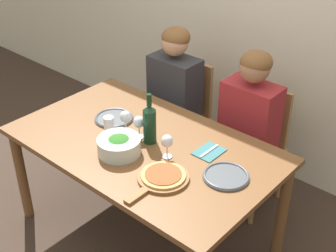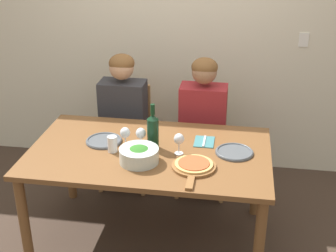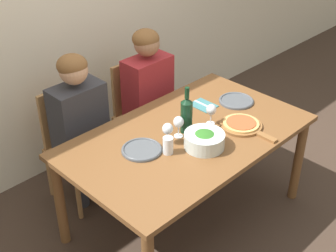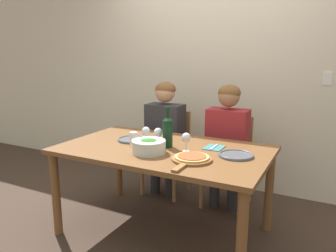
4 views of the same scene
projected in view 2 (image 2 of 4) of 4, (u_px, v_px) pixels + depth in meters
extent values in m
plane|color=#3D2D23|center=(151.00, 237.00, 3.54)|extent=(40.00, 40.00, 0.00)
cube|color=beige|center=(176.00, 23.00, 4.10)|extent=(10.00, 0.05, 2.70)
cube|color=white|center=(304.00, 40.00, 3.96)|extent=(0.08, 0.01, 0.12)
cube|color=brown|center=(149.00, 152.00, 3.24)|extent=(1.66, 0.99, 0.04)
cylinder|color=brown|center=(24.00, 223.00, 3.11)|extent=(0.07, 0.07, 0.71)
cylinder|color=brown|center=(259.00, 247.00, 2.89)|extent=(0.07, 0.07, 0.71)
cylinder|color=brown|center=(70.00, 160.00, 3.89)|extent=(0.07, 0.07, 0.71)
cylinder|color=brown|center=(257.00, 176.00, 3.67)|extent=(0.07, 0.07, 0.71)
cube|color=#9E7042|center=(125.00, 141.00, 4.08)|extent=(0.42, 0.42, 0.04)
cube|color=#9E7042|center=(130.00, 108.00, 4.16)|extent=(0.38, 0.03, 0.45)
cylinder|color=#9E7042|center=(100.00, 172.00, 4.03)|extent=(0.04, 0.04, 0.39)
cylinder|color=#9E7042|center=(143.00, 175.00, 3.97)|extent=(0.04, 0.04, 0.39)
cylinder|color=#9E7042|center=(111.00, 152.00, 4.37)|extent=(0.04, 0.04, 0.39)
cylinder|color=#9E7042|center=(151.00, 155.00, 4.32)|extent=(0.04, 0.04, 0.39)
cube|color=#9E7042|center=(202.00, 147.00, 3.99)|extent=(0.42, 0.42, 0.04)
cube|color=#9E7042|center=(205.00, 112.00, 4.06)|extent=(0.38, 0.03, 0.45)
cylinder|color=#9E7042|center=(177.00, 178.00, 3.93)|extent=(0.04, 0.04, 0.39)
cylinder|color=#9E7042|center=(222.00, 182.00, 3.88)|extent=(0.04, 0.04, 0.39)
cylinder|color=#9E7042|center=(182.00, 157.00, 4.27)|extent=(0.04, 0.04, 0.39)
cylinder|color=#9E7042|center=(224.00, 160.00, 4.22)|extent=(0.04, 0.04, 0.39)
cylinder|color=#28282D|center=(114.00, 165.00, 4.11)|extent=(0.10, 0.10, 0.43)
cylinder|color=#28282D|center=(134.00, 166.00, 4.08)|extent=(0.10, 0.10, 0.43)
cube|color=#2D2D33|center=(123.00, 112.00, 3.94)|extent=(0.38, 0.22, 0.54)
cylinder|color=#2D2D33|center=(93.00, 139.00, 3.81)|extent=(0.07, 0.31, 0.14)
cylinder|color=#2D2D33|center=(141.00, 142.00, 3.76)|extent=(0.07, 0.31, 0.14)
sphere|color=tan|center=(122.00, 68.00, 3.78)|extent=(0.20, 0.20, 0.20)
ellipsoid|color=brown|center=(122.00, 63.00, 3.77)|extent=(0.21, 0.21, 0.15)
cylinder|color=#28282D|center=(190.00, 171.00, 4.01)|extent=(0.10, 0.10, 0.43)
cylinder|color=#28282D|center=(211.00, 173.00, 3.98)|extent=(0.10, 0.10, 0.43)
cube|color=maroon|center=(203.00, 117.00, 3.85)|extent=(0.38, 0.22, 0.54)
cylinder|color=maroon|center=(174.00, 145.00, 3.72)|extent=(0.07, 0.31, 0.14)
cylinder|color=maroon|center=(225.00, 148.00, 3.66)|extent=(0.07, 0.31, 0.14)
sphere|color=#9E7051|center=(204.00, 72.00, 3.68)|extent=(0.20, 0.20, 0.20)
ellipsoid|color=brown|center=(205.00, 67.00, 3.68)|extent=(0.21, 0.21, 0.15)
cylinder|color=black|center=(153.00, 134.00, 3.21)|extent=(0.08, 0.08, 0.22)
cone|color=black|center=(153.00, 117.00, 3.16)|extent=(0.08, 0.08, 0.03)
cylinder|color=black|center=(153.00, 110.00, 3.13)|extent=(0.03, 0.03, 0.08)
cylinder|color=silver|center=(139.00, 155.00, 3.06)|extent=(0.26, 0.26, 0.10)
ellipsoid|color=#2D6B23|center=(139.00, 155.00, 3.05)|extent=(0.21, 0.21, 0.11)
cylinder|color=#4C5156|center=(104.00, 141.00, 3.34)|extent=(0.26, 0.26, 0.01)
torus|color=#4C5156|center=(104.00, 140.00, 3.34)|extent=(0.25, 0.25, 0.02)
cylinder|color=#4C5156|center=(234.00, 152.00, 3.18)|extent=(0.26, 0.26, 0.01)
torus|color=#4C5156|center=(234.00, 152.00, 3.18)|extent=(0.25, 0.25, 0.02)
cylinder|color=brown|center=(194.00, 166.00, 3.01)|extent=(0.29, 0.29, 0.02)
cube|color=brown|center=(190.00, 183.00, 2.81)|extent=(0.04, 0.14, 0.02)
cylinder|color=tan|center=(194.00, 164.00, 3.00)|extent=(0.25, 0.25, 0.01)
cylinder|color=#AD4C28|center=(194.00, 163.00, 3.00)|extent=(0.20, 0.20, 0.01)
cylinder|color=silver|center=(126.00, 147.00, 3.27)|extent=(0.06, 0.06, 0.01)
cylinder|color=silver|center=(125.00, 142.00, 3.25)|extent=(0.01, 0.01, 0.07)
ellipsoid|color=silver|center=(125.00, 133.00, 3.22)|extent=(0.07, 0.07, 0.08)
ellipsoid|color=maroon|center=(125.00, 134.00, 3.23)|extent=(0.06, 0.06, 0.03)
cylinder|color=silver|center=(179.00, 153.00, 3.18)|extent=(0.06, 0.06, 0.01)
cylinder|color=silver|center=(179.00, 148.00, 3.16)|extent=(0.01, 0.01, 0.07)
ellipsoid|color=silver|center=(179.00, 139.00, 3.13)|extent=(0.07, 0.07, 0.08)
ellipsoid|color=maroon|center=(179.00, 141.00, 3.14)|extent=(0.06, 0.06, 0.03)
cylinder|color=silver|center=(141.00, 147.00, 3.26)|extent=(0.06, 0.06, 0.01)
cylinder|color=silver|center=(141.00, 142.00, 3.24)|extent=(0.01, 0.01, 0.07)
ellipsoid|color=silver|center=(141.00, 133.00, 3.21)|extent=(0.07, 0.07, 0.08)
ellipsoid|color=maroon|center=(141.00, 135.00, 3.22)|extent=(0.06, 0.06, 0.03)
cylinder|color=silver|center=(112.00, 144.00, 3.19)|extent=(0.07, 0.07, 0.11)
cube|color=#387075|center=(204.00, 142.00, 3.34)|extent=(0.14, 0.18, 0.01)
cube|color=silver|center=(204.00, 141.00, 3.33)|extent=(0.01, 0.17, 0.01)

